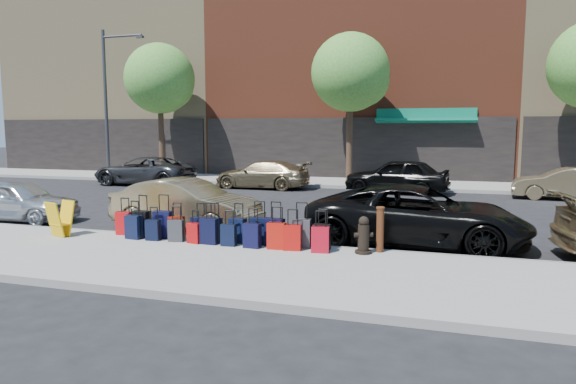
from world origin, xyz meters
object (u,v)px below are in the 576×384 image
(fire_hydrant, at_px, (364,236))
(suitcase_front_5, at_px, (214,230))
(display_rack, at_px, (60,219))
(car_near_0, at_px, (17,201))
(tree_left, at_px, (162,81))
(car_far_2, at_px, (397,176))
(car_far_1, at_px, (262,175))
(tree_center, at_px, (353,75))
(car_far_0, at_px, (144,171))
(bollard, at_px, (380,229))
(car_near_1, at_px, (186,204))
(car_near_2, at_px, (417,216))
(car_far_3, at_px, (565,184))
(streetlight, at_px, (109,95))

(fire_hydrant, bearing_deg, suitcase_front_5, 154.47)
(display_rack, relative_size, car_near_0, 0.23)
(tree_left, xyz_separation_m, display_rack, (5.92, -14.91, -4.83))
(tree_left, height_order, car_far_2, tree_left)
(suitcase_front_5, bearing_deg, car_near_0, 178.53)
(suitcase_front_5, distance_m, display_rack, 3.92)
(car_near_0, bearing_deg, car_far_1, -24.89)
(tree_left, bearing_deg, car_near_0, -78.72)
(display_rack, xyz_separation_m, car_far_1, (0.75, 12.41, 0.08))
(fire_hydrant, distance_m, car_far_1, 13.67)
(tree_center, relative_size, car_far_0, 1.43)
(tree_center, relative_size, bollard, 7.39)
(car_far_1, bearing_deg, car_far_2, 91.57)
(tree_center, distance_m, car_near_0, 15.86)
(tree_left, distance_m, fire_hydrant, 20.25)
(bollard, distance_m, car_far_1, 13.64)
(fire_hydrant, distance_m, display_rack, 7.43)
(display_rack, xyz_separation_m, car_far_0, (-5.40, 12.10, 0.13))
(tree_left, distance_m, car_near_1, 15.59)
(suitcase_front_5, bearing_deg, tree_left, 134.34)
(bollard, distance_m, car_near_2, 1.71)
(car_near_2, bearing_deg, car_far_3, -24.95)
(display_rack, bearing_deg, bollard, 20.86)
(tree_left, height_order, display_rack, tree_left)
(streetlight, height_order, display_rack, streetlight)
(display_rack, distance_m, car_near_2, 8.73)
(car_far_1, bearing_deg, fire_hydrant, 30.84)
(tree_center, relative_size, car_near_1, 1.71)
(display_rack, bearing_deg, suitcase_front_5, 23.94)
(bollard, xyz_separation_m, car_near_2, (0.69, 1.57, 0.07))
(suitcase_front_5, bearing_deg, car_far_2, 85.23)
(bollard, height_order, car_near_2, car_near_2)
(fire_hydrant, distance_m, car_far_0, 17.31)
(tree_left, height_order, car_near_1, tree_left)
(display_rack, relative_size, car_far_1, 0.19)
(fire_hydrant, height_order, car_far_0, car_far_0)
(car_far_1, bearing_deg, tree_center, 124.79)
(bollard, xyz_separation_m, car_far_3, (5.83, 11.54, -0.02))
(car_near_2, relative_size, car_far_3, 1.34)
(car_far_2, bearing_deg, streetlight, -90.41)
(tree_center, xyz_separation_m, car_far_1, (-3.83, -2.50, -4.76))
(car_near_0, relative_size, car_far_3, 0.96)
(car_near_1, bearing_deg, car_far_3, -44.02)
(tree_center, height_order, bollard, tree_center)
(suitcase_front_5, height_order, car_far_0, car_far_0)
(streetlight, height_order, car_far_0, streetlight)
(car_near_1, bearing_deg, suitcase_front_5, -132.02)
(car_near_0, distance_m, car_near_1, 5.52)
(car_near_0, bearing_deg, tree_left, 7.96)
(car_far_1, bearing_deg, car_far_3, 90.90)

